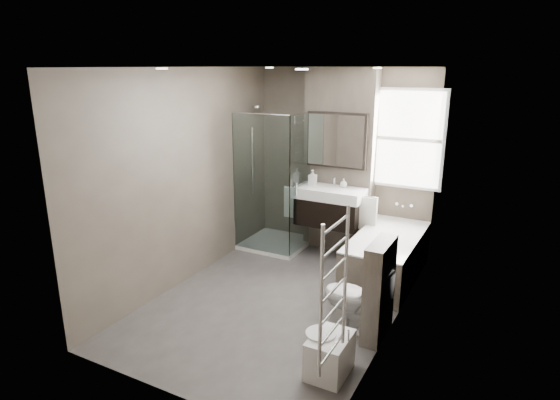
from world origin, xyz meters
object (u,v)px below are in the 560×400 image
Objects in this scene: vanity at (329,206)px; toilet at (355,298)px; bathtub at (387,255)px; bidet at (329,354)px.

vanity is 1.97m from toilet.
vanity is at bearing 160.63° from bathtub.
bathtub is at bearing 92.41° from bidet.
vanity is at bearing -142.86° from toilet.
toilet reaches higher than bidet.
bidet is at bearing -87.59° from bathtub.
vanity reaches higher than bathtub.
vanity is 0.59× the size of bathtub.
vanity is 2.01× the size of bidet.
bathtub is at bearing -19.37° from vanity.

